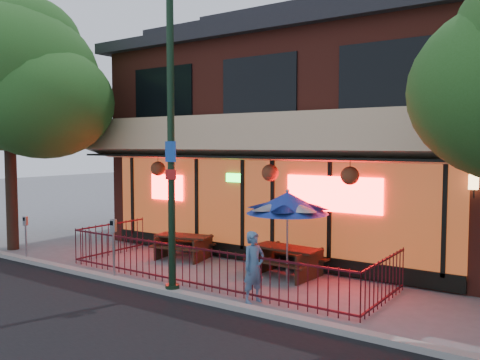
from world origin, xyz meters
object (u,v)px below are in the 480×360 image
at_px(patio_umbrella, 287,203).
at_px(street_tree_left, 11,71).
at_px(picnic_table_left, 184,243).
at_px(parking_meter_near, 114,239).
at_px(street_light, 171,154).
at_px(pedestrian, 254,267).
at_px(parking_meter_far, 26,231).
at_px(picnic_table_right, 287,257).

bearing_deg(patio_umbrella, street_tree_left, -170.49).
height_order(picnic_table_left, parking_meter_near, parking_meter_near).
bearing_deg(street_light, patio_umbrella, 54.48).
bearing_deg(street_tree_left, parking_meter_near, -8.10).
relative_size(patio_umbrella, pedestrian, 1.50).
distance_m(street_light, patio_umbrella, 3.09).
bearing_deg(pedestrian, patio_umbrella, 21.65).
distance_m(street_light, parking_meter_far, 6.11).
bearing_deg(street_tree_left, parking_meter_far, -23.74).
xyz_separation_m(patio_umbrella, parking_meter_far, (-7.32, -2.31, -1.07)).
xyz_separation_m(picnic_table_right, parking_meter_near, (-3.30, -2.80, 0.54)).
distance_m(street_tree_left, picnic_table_right, 10.43).
bearing_deg(picnic_table_right, patio_umbrella, -59.37).
relative_size(street_tree_left, picnic_table_right, 4.35).
distance_m(picnic_table_left, parking_meter_far, 4.55).
relative_size(picnic_table_right, parking_meter_near, 1.21).
bearing_deg(parking_meter_far, patio_umbrella, 17.52).
relative_size(pedestrian, parking_meter_far, 1.18).
xyz_separation_m(pedestrian, parking_meter_near, (-3.80, -0.50, 0.27)).
bearing_deg(street_tree_left, patio_umbrella, 9.51).
height_order(street_light, street_tree_left, street_tree_left).
bearing_deg(patio_umbrella, pedestrian, -83.26).
distance_m(parking_meter_near, parking_meter_far, 3.74).
bearing_deg(parking_meter_near, picnic_table_right, 40.33).
relative_size(parking_meter_near, parking_meter_far, 1.18).
relative_size(picnic_table_left, pedestrian, 1.22).
bearing_deg(street_tree_left, picnic_table_right, 12.86).
height_order(parking_meter_near, parking_meter_far, parking_meter_near).
distance_m(street_tree_left, parking_meter_near, 7.26).
bearing_deg(picnic_table_left, pedestrian, -30.07).
height_order(picnic_table_left, patio_umbrella, patio_umbrella).
relative_size(picnic_table_right, parking_meter_far, 1.43).
xyz_separation_m(street_light, pedestrian, (1.87, 0.50, -2.39)).
bearing_deg(parking_meter_near, street_tree_left, 171.90).
distance_m(picnic_table_left, parking_meter_near, 2.86).
distance_m(pedestrian, parking_meter_near, 3.84).
height_order(picnic_table_right, patio_umbrella, patio_umbrella).
bearing_deg(parking_meter_far, street_tree_left, 156.26).
bearing_deg(picnic_table_right, picnic_table_left, -180.00).
height_order(pedestrian, parking_meter_far, pedestrian).
bearing_deg(parking_meter_near, parking_meter_far, 180.00).
bearing_deg(street_light, parking_meter_far, 179.97).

